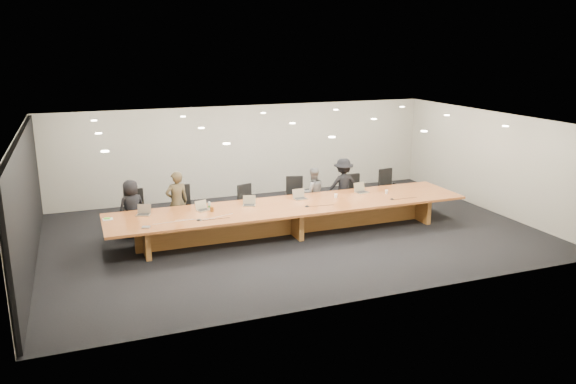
{
  "coord_description": "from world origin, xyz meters",
  "views": [
    {
      "loc": [
        -4.85,
        -12.42,
        4.59
      ],
      "look_at": [
        0.0,
        0.3,
        1.0
      ],
      "focal_mm": 35.0,
      "sensor_mm": 36.0,
      "label": 1
    }
  ],
  "objects_px": {
    "conference_table": "(292,214)",
    "person_b": "(177,202)",
    "person_a": "(132,208)",
    "person_c": "(313,192)",
    "chair_far_right": "(390,188)",
    "mic_center": "(307,206)",
    "av_box": "(146,227)",
    "mic_right": "(392,199)",
    "laptop_d": "(300,194)",
    "laptop_c": "(249,201)",
    "chair_left": "(182,207)",
    "laptop_a": "(143,210)",
    "person_d": "(343,185)",
    "laptop_e": "(362,188)",
    "paper_cup_near": "(336,196)",
    "paper_cup_far": "(386,192)",
    "mic_left": "(199,220)",
    "chair_far_left": "(136,212)",
    "laptop_b": "(203,206)",
    "chair_right": "(356,192)",
    "amber_mug": "(212,209)",
    "chair_mid_left": "(249,204)",
    "water_bottle": "(209,206)",
    "chair_mid_right": "(295,197)"
  },
  "relations": [
    {
      "from": "laptop_d",
      "to": "person_a",
      "type": "bearing_deg",
      "value": 164.33
    },
    {
      "from": "chair_mid_left",
      "to": "person_c",
      "type": "height_order",
      "value": "person_c"
    },
    {
      "from": "person_b",
      "to": "laptop_a",
      "type": "bearing_deg",
      "value": 31.07
    },
    {
      "from": "mic_right",
      "to": "paper_cup_far",
      "type": "bearing_deg",
      "value": 73.66
    },
    {
      "from": "chair_far_right",
      "to": "laptop_b",
      "type": "xyz_separation_m",
      "value": [
        -5.69,
        -0.94,
        0.31
      ]
    },
    {
      "from": "conference_table",
      "to": "chair_far_left",
      "type": "height_order",
      "value": "chair_far_left"
    },
    {
      "from": "person_d",
      "to": "laptop_e",
      "type": "relative_size",
      "value": 4.42
    },
    {
      "from": "laptop_b",
      "to": "water_bottle",
      "type": "height_order",
      "value": "laptop_b"
    },
    {
      "from": "chair_left",
      "to": "chair_right",
      "type": "height_order",
      "value": "chair_left"
    },
    {
      "from": "person_b",
      "to": "person_c",
      "type": "bearing_deg",
      "value": 172.47
    },
    {
      "from": "laptop_d",
      "to": "av_box",
      "type": "distance_m",
      "value": 4.11
    },
    {
      "from": "chair_far_right",
      "to": "mic_left",
      "type": "height_order",
      "value": "chair_far_right"
    },
    {
      "from": "chair_mid_left",
      "to": "mic_center",
      "type": "distance_m",
      "value": 1.85
    },
    {
      "from": "chair_mid_left",
      "to": "chair_far_right",
      "type": "relative_size",
      "value": 0.92
    },
    {
      "from": "av_box",
      "to": "conference_table",
      "type": "bearing_deg",
      "value": 26.25
    },
    {
      "from": "laptop_e",
      "to": "paper_cup_far",
      "type": "relative_size",
      "value": 3.54
    },
    {
      "from": "conference_table",
      "to": "laptop_e",
      "type": "bearing_deg",
      "value": 10.75
    },
    {
      "from": "conference_table",
      "to": "chair_right",
      "type": "height_order",
      "value": "chair_right"
    },
    {
      "from": "paper_cup_far",
      "to": "mic_left",
      "type": "bearing_deg",
      "value": -174.08
    },
    {
      "from": "laptop_d",
      "to": "laptop_c",
      "type": "bearing_deg",
      "value": -179.54
    },
    {
      "from": "chair_far_right",
      "to": "paper_cup_far",
      "type": "xyz_separation_m",
      "value": [
        -0.79,
        -1.13,
        0.24
      ]
    },
    {
      "from": "laptop_b",
      "to": "mic_right",
      "type": "distance_m",
      "value": 4.79
    },
    {
      "from": "laptop_c",
      "to": "av_box",
      "type": "xyz_separation_m",
      "value": [
        -2.59,
        -0.85,
        -0.11
      ]
    },
    {
      "from": "conference_table",
      "to": "paper_cup_near",
      "type": "distance_m",
      "value": 1.33
    },
    {
      "from": "chair_mid_right",
      "to": "conference_table",
      "type": "bearing_deg",
      "value": -100.16
    },
    {
      "from": "chair_far_right",
      "to": "laptop_d",
      "type": "distance_m",
      "value": 3.26
    },
    {
      "from": "conference_table",
      "to": "person_b",
      "type": "bearing_deg",
      "value": 156.75
    },
    {
      "from": "laptop_b",
      "to": "laptop_e",
      "type": "height_order",
      "value": "laptop_e"
    },
    {
      "from": "paper_cup_far",
      "to": "chair_mid_left",
      "type": "bearing_deg",
      "value": 161.83
    },
    {
      "from": "person_d",
      "to": "laptop_e",
      "type": "bearing_deg",
      "value": 106.1
    },
    {
      "from": "chair_far_left",
      "to": "paper_cup_near",
      "type": "xyz_separation_m",
      "value": [
        4.92,
        -1.1,
        0.23
      ]
    },
    {
      "from": "laptop_b",
      "to": "chair_far_left",
      "type": "bearing_deg",
      "value": 126.37
    },
    {
      "from": "laptop_b",
      "to": "mic_center",
      "type": "relative_size",
      "value": 2.54
    },
    {
      "from": "person_a",
      "to": "person_c",
      "type": "bearing_deg",
      "value": 158.25
    },
    {
      "from": "amber_mug",
      "to": "person_b",
      "type": "bearing_deg",
      "value": 123.31
    },
    {
      "from": "person_a",
      "to": "laptop_b",
      "type": "xyz_separation_m",
      "value": [
        1.56,
        -0.98,
        0.16
      ]
    },
    {
      "from": "chair_right",
      "to": "mic_right",
      "type": "height_order",
      "value": "chair_right"
    },
    {
      "from": "conference_table",
      "to": "amber_mug",
      "type": "height_order",
      "value": "amber_mug"
    },
    {
      "from": "mic_right",
      "to": "person_b",
      "type": "bearing_deg",
      "value": 163.06
    },
    {
      "from": "person_b",
      "to": "laptop_d",
      "type": "height_order",
      "value": "person_b"
    },
    {
      "from": "chair_far_left",
      "to": "paper_cup_far",
      "type": "bearing_deg",
      "value": -15.13
    },
    {
      "from": "chair_left",
      "to": "mic_center",
      "type": "height_order",
      "value": "chair_left"
    },
    {
      "from": "paper_cup_far",
      "to": "mic_center",
      "type": "distance_m",
      "value": 2.49
    },
    {
      "from": "paper_cup_far",
      "to": "laptop_c",
      "type": "bearing_deg",
      "value": 176.96
    },
    {
      "from": "chair_right",
      "to": "paper_cup_near",
      "type": "height_order",
      "value": "chair_right"
    },
    {
      "from": "mic_left",
      "to": "chair_far_left",
      "type": "bearing_deg",
      "value": 124.63
    },
    {
      "from": "laptop_c",
      "to": "chair_mid_left",
      "type": "bearing_deg",
      "value": 92.36
    },
    {
      "from": "chair_far_left",
      "to": "laptop_c",
      "type": "height_order",
      "value": "chair_far_left"
    },
    {
      "from": "person_c",
      "to": "av_box",
      "type": "distance_m",
      "value": 4.94
    },
    {
      "from": "chair_far_right",
      "to": "mic_center",
      "type": "relative_size",
      "value": 9.44
    }
  ]
}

